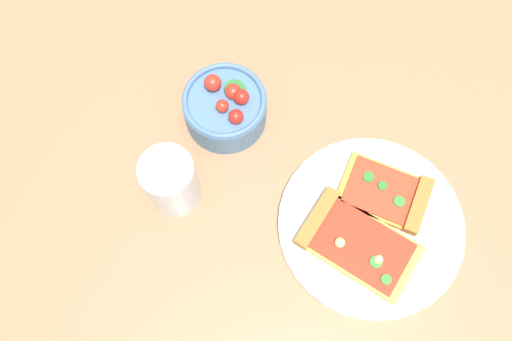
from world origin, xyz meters
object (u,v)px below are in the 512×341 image
pizza_slice_near (391,195)px  pizza_slice_far (352,240)px  plate (370,225)px  soda_glass (171,182)px  salad_bowl (225,107)px

pizza_slice_near → pizza_slice_far: pizza_slice_far is taller
plate → pizza_slice_near: 0.05m
pizza_slice_near → plate: bearing=155.2°
pizza_slice_far → pizza_slice_near: bearing=-31.5°
plate → soda_glass: 0.29m
pizza_slice_near → soda_glass: 0.31m
plate → soda_glass: bearing=90.7°
plate → salad_bowl: 0.27m
pizza_slice_near → soda_glass: (-0.05, 0.30, 0.03)m
pizza_slice_near → soda_glass: soda_glass is taller
soda_glass → pizza_slice_far: bearing=-95.8°
salad_bowl → soda_glass: 0.14m
plate → pizza_slice_far: 0.04m
pizza_slice_far → soda_glass: bearing=84.2°
plate → salad_bowl: bearing=61.0°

